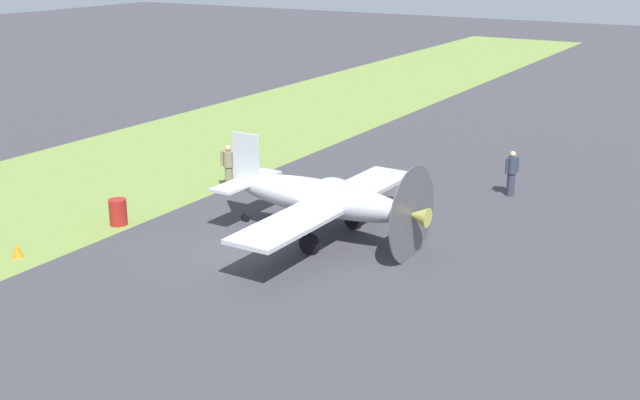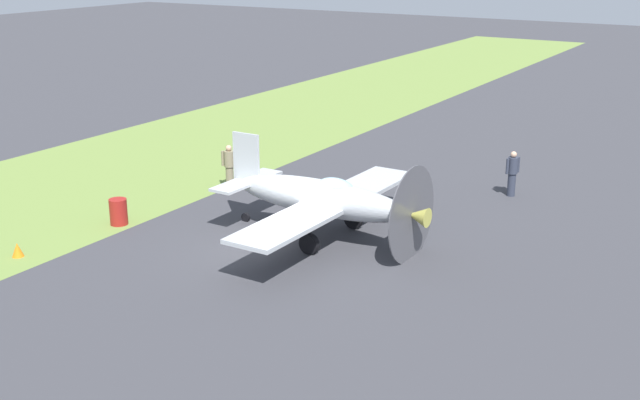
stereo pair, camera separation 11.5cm
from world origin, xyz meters
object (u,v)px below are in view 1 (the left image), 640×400
(fuel_drum, at_px, (118,212))
(runway_marker_cone, at_px, (17,250))
(ground_crew_mechanic, at_px, (229,166))
(ground_crew_chief, at_px, (512,172))
(airplane_lead, at_px, (324,198))

(fuel_drum, xyz_separation_m, runway_marker_cone, (3.76, -0.51, -0.23))
(ground_crew_mechanic, bearing_deg, ground_crew_chief, 8.09)
(ground_crew_chief, relative_size, runway_marker_cone, 3.93)
(ground_crew_mechanic, xyz_separation_m, runway_marker_cone, (9.08, -1.16, -0.69))
(airplane_lead, relative_size, ground_crew_chief, 5.24)
(ground_crew_chief, distance_m, runway_marker_cone, 17.59)
(ground_crew_chief, bearing_deg, airplane_lead, 5.34)
(ground_crew_chief, relative_size, fuel_drum, 1.92)
(airplane_lead, bearing_deg, runway_marker_cone, -48.23)
(ground_crew_mechanic, bearing_deg, runway_marker_cone, -115.38)
(ground_crew_chief, height_order, fuel_drum, ground_crew_chief)
(airplane_lead, height_order, ground_crew_chief, airplane_lead)
(ground_crew_chief, bearing_deg, runway_marker_cone, -7.01)
(runway_marker_cone, bearing_deg, ground_crew_mechanic, 172.72)
(airplane_lead, bearing_deg, ground_crew_mechanic, -114.68)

